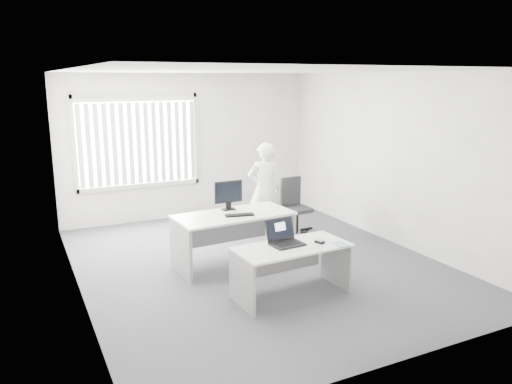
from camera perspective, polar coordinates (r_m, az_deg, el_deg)
name	(u,v)px	position (r m, az deg, el deg)	size (l,w,h in m)	color
ground	(257,263)	(7.53, 0.07, -8.13)	(6.00, 6.00, 0.00)	#57565E
wall_back	(189,146)	(9.90, -7.67, 5.21)	(5.00, 0.02, 2.80)	white
wall_front	(403,225)	(4.72, 16.45, -3.61)	(5.00, 0.02, 2.80)	white
wall_left	(73,187)	(6.47, -20.21, 0.49)	(0.02, 6.00, 2.80)	white
wall_right	(392,159)	(8.54, 15.32, 3.67)	(0.02, 6.00, 2.80)	white
ceiling	(257,71)	(7.03, 0.08, 13.70)	(5.00, 6.00, 0.02)	silver
window	(138,142)	(9.57, -13.32, 5.63)	(2.32, 0.06, 1.76)	beige
blinds	(139,144)	(9.52, -13.23, 5.41)	(2.20, 0.10, 1.50)	silver
desk_near	(292,260)	(6.32, 4.10, -7.74)	(1.48, 0.75, 0.66)	white
desk_far	(234,228)	(7.30, -2.57, -4.16)	(1.75, 0.91, 0.78)	white
office_chair	(295,216)	(8.92, 4.48, -2.73)	(0.61, 0.61, 0.99)	black
person	(264,189)	(8.66, 0.97, 0.32)	(0.60, 0.39, 1.63)	white
laptop	(287,233)	(6.23, 3.62, -4.74)	(0.40, 0.36, 0.31)	black
paper_sheet	(312,243)	(6.39, 6.44, -5.82)	(0.31, 0.22, 0.00)	white
mouse	(320,241)	(6.39, 7.29, -5.61)	(0.07, 0.12, 0.05)	silver
booklet	(341,244)	(6.38, 9.66, -5.91)	(0.15, 0.21, 0.01)	white
keyboard	(240,215)	(7.15, -1.89, -2.65)	(0.41, 0.14, 0.02)	black
monitor	(228,195)	(7.43, -3.17, -0.39)	(0.44, 0.13, 0.44)	black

